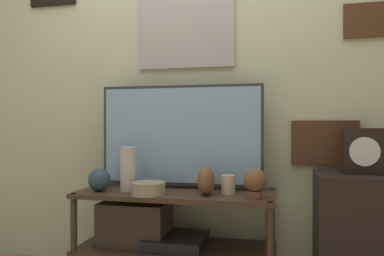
% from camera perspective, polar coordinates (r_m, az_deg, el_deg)
% --- Properties ---
extents(wall_back, '(6.40, 0.08, 2.70)m').
position_cam_1_polar(wall_back, '(2.64, -0.69, 8.32)').
color(wall_back, beige).
rests_on(wall_back, ground_plane).
extents(media_console, '(1.22, 0.49, 0.59)m').
position_cam_1_polar(media_console, '(2.44, -4.93, -14.48)').
color(media_console, '#422D1E').
rests_on(media_console, ground_plane).
extents(television, '(1.07, 0.05, 0.67)m').
position_cam_1_polar(television, '(2.43, -1.87, -1.13)').
color(television, '#333338').
rests_on(television, media_console).
extents(vase_wide_bowl, '(0.20, 0.20, 0.07)m').
position_cam_1_polar(vase_wide_bowl, '(2.24, -6.69, -9.13)').
color(vase_wide_bowl, tan).
rests_on(vase_wide_bowl, media_console).
extents(vase_urn_stoneware, '(0.10, 0.14, 0.17)m').
position_cam_1_polar(vase_urn_stoneware, '(2.21, 2.18, -8.02)').
color(vase_urn_stoneware, brown).
rests_on(vase_urn_stoneware, media_console).
extents(vase_round_glass, '(0.14, 0.14, 0.14)m').
position_cam_1_polar(vase_round_glass, '(2.41, -13.94, -7.67)').
color(vase_round_glass, '#2D4251').
rests_on(vase_round_glass, media_console).
extents(vase_tall_ceramic, '(0.10, 0.10, 0.28)m').
position_cam_1_polar(vase_tall_ceramic, '(2.36, -9.70, -6.17)').
color(vase_tall_ceramic, beige).
rests_on(vase_tall_ceramic, media_console).
extents(candle_jar, '(0.08, 0.08, 0.11)m').
position_cam_1_polar(candle_jar, '(2.27, 5.53, -8.55)').
color(candle_jar, beige).
rests_on(candle_jar, media_console).
extents(decorative_bust, '(0.13, 0.13, 0.17)m').
position_cam_1_polar(decorative_bust, '(2.13, 9.54, -8.02)').
color(decorative_bust, brown).
rests_on(decorative_bust, media_console).
extents(side_table, '(0.45, 0.38, 0.71)m').
position_cam_1_polar(side_table, '(2.43, 23.81, -14.84)').
color(side_table, black).
rests_on(side_table, ground_plane).
extents(mantel_clock, '(0.22, 0.11, 0.26)m').
position_cam_1_polar(mantel_clock, '(2.37, 24.57, -3.22)').
color(mantel_clock, black).
rests_on(mantel_clock, side_table).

